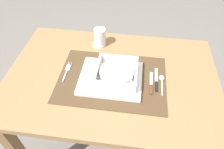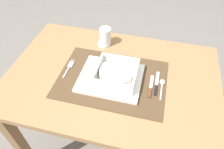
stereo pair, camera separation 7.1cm
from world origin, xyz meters
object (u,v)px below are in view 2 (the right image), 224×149
(porridge_bowl, at_px, (116,74))
(fork, at_px, (70,67))
(bread_knife, at_px, (151,88))
(condiment_saucer, at_px, (104,43))
(drinking_glass, at_px, (105,38))
(butter_knife, at_px, (156,85))
(spoon, at_px, (162,84))
(dining_table, at_px, (112,90))

(porridge_bowl, relative_size, fork, 1.38)
(bread_knife, relative_size, condiment_saucer, 1.91)
(drinking_glass, bearing_deg, condiment_saucer, -162.35)
(bread_knife, bearing_deg, porridge_bowl, -178.41)
(butter_knife, bearing_deg, condiment_saucer, 146.68)
(condiment_saucer, bearing_deg, bread_knife, -41.80)
(spoon, height_order, drinking_glass, drinking_glass)
(porridge_bowl, distance_m, bread_knife, 0.16)
(dining_table, relative_size, porridge_bowl, 5.50)
(porridge_bowl, bearing_deg, drinking_glass, 115.62)
(spoon, height_order, condiment_saucer, condiment_saucer)
(porridge_bowl, height_order, fork, porridge_bowl)
(bread_knife, height_order, drinking_glass, drinking_glass)
(porridge_bowl, height_order, spoon, porridge_bowl)
(dining_table, relative_size, drinking_glass, 9.96)
(dining_table, distance_m, fork, 0.24)
(drinking_glass, xyz_separation_m, condiment_saucer, (-0.01, -0.00, -0.03))
(porridge_bowl, xyz_separation_m, spoon, (0.20, 0.02, -0.03))
(dining_table, bearing_deg, spoon, -1.14)
(drinking_glass, relative_size, condiment_saucer, 1.45)
(fork, xyz_separation_m, butter_knife, (0.42, -0.01, 0.00))
(porridge_bowl, bearing_deg, butter_knife, 4.74)
(spoon, xyz_separation_m, drinking_glass, (-0.32, 0.22, 0.04))
(dining_table, height_order, spoon, spoon)
(butter_knife, bearing_deg, dining_table, -179.81)
(dining_table, xyz_separation_m, porridge_bowl, (0.03, -0.03, 0.15))
(porridge_bowl, bearing_deg, spoon, 6.17)
(porridge_bowl, height_order, bread_knife, porridge_bowl)
(porridge_bowl, relative_size, bread_knife, 1.37)
(dining_table, distance_m, spoon, 0.26)
(porridge_bowl, height_order, butter_knife, porridge_bowl)
(bread_knife, bearing_deg, fork, 179.53)
(drinking_glass, bearing_deg, butter_knife, -37.63)
(butter_knife, height_order, drinking_glass, drinking_glass)
(drinking_glass, height_order, condiment_saucer, drinking_glass)
(porridge_bowl, distance_m, drinking_glass, 0.27)
(dining_table, xyz_separation_m, condiment_saucer, (-0.10, 0.21, 0.12))
(dining_table, height_order, drinking_glass, drinking_glass)
(porridge_bowl, relative_size, butter_knife, 1.26)
(porridge_bowl, distance_m, butter_knife, 0.18)
(porridge_bowl, xyz_separation_m, bread_knife, (0.16, -0.01, -0.04))
(dining_table, distance_m, butter_knife, 0.23)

